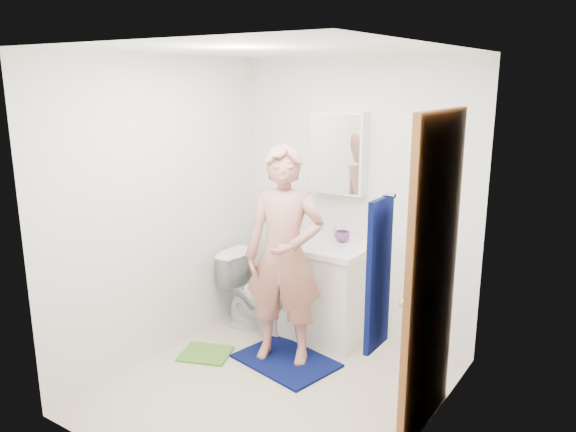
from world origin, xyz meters
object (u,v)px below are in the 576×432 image
at_px(man, 284,256).
at_px(toothbrush_cup, 342,237).
at_px(medicine_cabinet, 339,153).
at_px(towel, 379,275).
at_px(toilet, 259,292).
at_px(vanity_cabinet, 323,293).
at_px(soap_dispenser, 290,228).

bearing_deg(man, toothbrush_cup, 60.30).
relative_size(medicine_cabinet, toothbrush_cup, 5.66).
xyz_separation_m(towel, toilet, (-1.72, 1.28, -0.90)).
distance_m(towel, man, 1.57).
relative_size(vanity_cabinet, towel, 1.00).
bearing_deg(soap_dispenser, toilet, -150.67).
xyz_separation_m(soap_dispenser, toothbrush_cup, (0.41, 0.18, -0.06)).
distance_m(medicine_cabinet, toilet, 1.43).
distance_m(toilet, toothbrush_cup, 0.91).
height_order(medicine_cabinet, soap_dispenser, medicine_cabinet).
relative_size(vanity_cabinet, toilet, 1.13).
xyz_separation_m(medicine_cabinet, toothbrush_cup, (0.11, -0.11, -0.70)).
height_order(medicine_cabinet, toothbrush_cup, medicine_cabinet).
bearing_deg(man, medicine_cabinet, 70.11).
relative_size(medicine_cabinet, man, 0.41).
height_order(toilet, soap_dispenser, soap_dispenser).
relative_size(medicine_cabinet, toilet, 0.99).
height_order(vanity_cabinet, soap_dispenser, soap_dispenser).
distance_m(medicine_cabinet, man, 1.06).
relative_size(toothbrush_cup, man, 0.07).
bearing_deg(toothbrush_cup, man, -102.04).
bearing_deg(towel, man, 142.56).
bearing_deg(toilet, vanity_cabinet, -72.19).
xyz_separation_m(vanity_cabinet, man, (-0.03, -0.56, 0.48)).
height_order(medicine_cabinet, man, medicine_cabinet).
bearing_deg(vanity_cabinet, towel, -51.53).
bearing_deg(medicine_cabinet, man, -92.23).
height_order(toilet, man, man).
distance_m(vanity_cabinet, medicine_cabinet, 1.22).
distance_m(towel, soap_dispenser, 2.07).
distance_m(medicine_cabinet, towel, 2.11).
bearing_deg(toothbrush_cup, toilet, -154.11).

